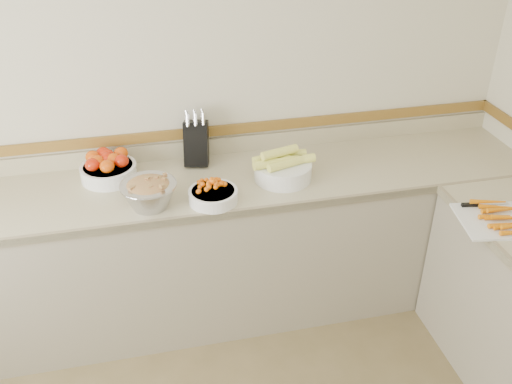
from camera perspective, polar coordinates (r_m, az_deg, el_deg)
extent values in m
plane|color=beige|center=(3.21, -8.82, 9.77)|extent=(4.00, 0.00, 4.00)
cube|color=tan|center=(3.10, -7.66, 0.40)|extent=(4.00, 0.65, 0.04)
cube|color=gray|center=(3.35, -7.12, -6.21)|extent=(4.00, 0.63, 0.86)
cube|color=gray|center=(2.84, -6.96, -2.78)|extent=(4.00, 0.02, 0.04)
cube|color=tan|center=(3.34, -8.33, 4.12)|extent=(4.00, 0.02, 0.10)
cube|color=brown|center=(3.30, -8.46, 5.65)|extent=(4.00, 0.02, 0.06)
cube|color=black|center=(3.24, -5.99, 4.86)|extent=(0.17, 0.19, 0.27)
cylinder|color=silver|center=(3.14, -6.86, 7.14)|extent=(0.02, 0.04, 0.07)
cylinder|color=silver|center=(3.15, -6.08, 7.22)|extent=(0.02, 0.04, 0.07)
cylinder|color=silver|center=(3.15, -5.29, 7.30)|extent=(0.02, 0.04, 0.07)
cylinder|color=silver|center=(3.17, -6.92, 7.33)|extent=(0.02, 0.04, 0.07)
cylinder|color=silver|center=(3.17, -6.14, 7.42)|extent=(0.02, 0.04, 0.07)
cylinder|color=silver|center=(3.18, -5.36, 7.50)|extent=(0.02, 0.04, 0.07)
cylinder|color=silver|center=(3.19, -6.98, 7.52)|extent=(0.02, 0.04, 0.07)
cylinder|color=silver|center=(3.20, -6.20, 7.60)|extent=(0.02, 0.04, 0.07)
cylinder|color=silver|center=(3.20, -5.43, 7.68)|extent=(0.02, 0.04, 0.07)
cylinder|color=white|center=(3.21, -14.51, 1.96)|extent=(0.30, 0.30, 0.08)
torus|color=white|center=(3.19, -14.59, 2.50)|extent=(0.30, 0.30, 0.01)
cylinder|color=white|center=(3.19, -14.59, 2.50)|extent=(0.27, 0.27, 0.01)
ellipsoid|color=red|center=(3.14, -16.04, 2.63)|extent=(0.08, 0.08, 0.07)
ellipsoid|color=#DF4C08|center=(3.11, -14.68, 2.50)|extent=(0.08, 0.08, 0.07)
ellipsoid|color=red|center=(3.14, -13.31, 3.04)|extent=(0.08, 0.08, 0.07)
ellipsoid|color=#DF4C08|center=(3.22, -16.02, 3.39)|extent=(0.08, 0.08, 0.07)
ellipsoid|color=red|center=(3.19, -14.68, 3.26)|extent=(0.08, 0.08, 0.07)
ellipsoid|color=#DF4C08|center=(3.22, -13.35, 3.79)|extent=(0.08, 0.08, 0.07)
ellipsoid|color=red|center=(3.25, -15.04, 3.74)|extent=(0.08, 0.08, 0.07)
ellipsoid|color=#DF4C08|center=(3.17, -14.05, 3.17)|extent=(0.08, 0.08, 0.07)
ellipsoid|color=red|center=(3.22, -14.68, 3.55)|extent=(0.08, 0.08, 0.07)
ellipsoid|color=#DF4C08|center=(3.17, -15.58, 2.94)|extent=(0.08, 0.08, 0.07)
cylinder|color=white|center=(2.91, -4.30, -0.38)|extent=(0.25, 0.25, 0.07)
torus|color=white|center=(2.90, -4.32, 0.07)|extent=(0.25, 0.25, 0.01)
cylinder|color=white|center=(2.90, -4.32, 0.07)|extent=(0.22, 0.22, 0.01)
sphere|color=#E75D08|center=(2.93, -4.20, 1.23)|extent=(0.03, 0.03, 0.03)
sphere|color=#E75D08|center=(2.95, -5.34, 1.12)|extent=(0.03, 0.03, 0.03)
sphere|color=#E75D08|center=(2.94, -5.28, 1.07)|extent=(0.03, 0.03, 0.03)
sphere|color=#E75D08|center=(2.87, -4.38, 1.26)|extent=(0.03, 0.03, 0.03)
sphere|color=#E75D08|center=(2.85, -4.06, 0.48)|extent=(0.03, 0.03, 0.03)
sphere|color=#E75D08|center=(2.95, -5.29, 1.17)|extent=(0.03, 0.03, 0.03)
sphere|color=#E75D08|center=(2.91, -3.59, 1.08)|extent=(0.03, 0.03, 0.03)
sphere|color=#E75D08|center=(2.87, -4.07, 0.97)|extent=(0.03, 0.03, 0.03)
sphere|color=#E75D08|center=(2.87, -4.47, 1.13)|extent=(0.03, 0.03, 0.03)
sphere|color=#E75D08|center=(2.84, -5.13, 0.22)|extent=(0.03, 0.03, 0.03)
sphere|color=#E75D08|center=(2.86, -5.05, 0.46)|extent=(0.03, 0.03, 0.03)
sphere|color=#E75D08|center=(2.86, -5.56, 0.23)|extent=(0.03, 0.03, 0.03)
sphere|color=#E75D08|center=(2.85, -5.79, 0.03)|extent=(0.03, 0.03, 0.03)
sphere|color=#E75D08|center=(2.92, -4.72, 1.27)|extent=(0.03, 0.03, 0.03)
sphere|color=#E75D08|center=(2.87, -4.75, 0.85)|extent=(0.03, 0.03, 0.03)
sphere|color=#E75D08|center=(2.84, -4.50, 0.03)|extent=(0.03, 0.03, 0.03)
sphere|color=#E75D08|center=(2.95, -3.96, 1.28)|extent=(0.03, 0.03, 0.03)
sphere|color=#E75D08|center=(2.91, -3.76, 1.19)|extent=(0.03, 0.03, 0.03)
sphere|color=#E75D08|center=(2.87, -4.48, 0.94)|extent=(0.03, 0.03, 0.03)
sphere|color=#E75D08|center=(2.87, -4.35, 1.22)|extent=(0.03, 0.03, 0.03)
sphere|color=#E75D08|center=(2.88, -5.35, 0.74)|extent=(0.03, 0.03, 0.03)
sphere|color=#E75D08|center=(2.84, -4.87, 0.18)|extent=(0.03, 0.03, 0.03)
sphere|color=#E75D08|center=(2.91, -3.73, 1.25)|extent=(0.03, 0.03, 0.03)
sphere|color=#E75D08|center=(2.88, -5.28, 0.72)|extent=(0.03, 0.03, 0.03)
sphere|color=#E75D08|center=(2.90, -5.46, 0.77)|extent=(0.03, 0.03, 0.03)
sphere|color=#E75D08|center=(2.94, -3.71, 1.22)|extent=(0.03, 0.03, 0.03)
sphere|color=#E75D08|center=(2.86, -3.46, 0.60)|extent=(0.03, 0.03, 0.03)
sphere|color=#E75D08|center=(2.90, -5.32, 0.93)|extent=(0.03, 0.03, 0.03)
sphere|color=#E75D08|center=(2.87, -4.73, 0.92)|extent=(0.03, 0.03, 0.03)
sphere|color=#E75D08|center=(2.94, -5.64, 1.04)|extent=(0.03, 0.03, 0.03)
cylinder|color=white|center=(3.11, 2.71, 2.12)|extent=(0.31, 0.31, 0.09)
torus|color=white|center=(3.09, 2.72, 2.79)|extent=(0.32, 0.32, 0.01)
cylinder|color=#F2F165|center=(3.04, 1.60, 2.94)|extent=(0.21, 0.08, 0.05)
cylinder|color=#F2F165|center=(3.03, 2.97, 2.84)|extent=(0.21, 0.11, 0.05)
cylinder|color=#F2F165|center=(3.08, 4.04, 3.24)|extent=(0.21, 0.05, 0.05)
cylinder|color=#F2F165|center=(3.10, 1.51, 3.49)|extent=(0.21, 0.10, 0.05)
cylinder|color=#F2F165|center=(3.13, 3.13, 3.76)|extent=(0.21, 0.06, 0.05)
cylinder|color=#F2F165|center=(3.05, 2.38, 3.99)|extent=(0.21, 0.10, 0.05)
cylinder|color=#B2B2BA|center=(2.90, -10.63, -0.34)|extent=(0.28, 0.28, 0.13)
torus|color=#B2B2BA|center=(2.87, -10.74, 0.70)|extent=(0.29, 0.29, 0.01)
ellipsoid|color=red|center=(2.87, -10.72, 0.52)|extent=(0.23, 0.23, 0.07)
cube|color=red|center=(2.85, -10.70, 0.93)|extent=(0.02, 0.02, 0.02)
cube|color=#86C35F|center=(2.86, -10.83, 1.10)|extent=(0.03, 0.03, 0.02)
cube|color=red|center=(2.83, -10.90, 0.52)|extent=(0.03, 0.03, 0.02)
cube|color=#86C35F|center=(2.82, -12.44, 0.31)|extent=(0.03, 0.03, 0.02)
cube|color=red|center=(2.80, -9.39, 0.57)|extent=(0.03, 0.03, 0.02)
cube|color=#86C35F|center=(2.89, -9.09, 1.68)|extent=(0.02, 0.02, 0.02)
cube|color=red|center=(2.83, -12.17, 0.43)|extent=(0.03, 0.03, 0.02)
cube|color=#86C35F|center=(2.87, -9.19, 1.26)|extent=(0.03, 0.03, 0.02)
cube|color=red|center=(2.87, -9.92, 1.37)|extent=(0.03, 0.03, 0.02)
cube|color=#86C35F|center=(2.87, -10.57, 1.21)|extent=(0.03, 0.03, 0.02)
cube|color=red|center=(2.81, -10.52, 0.45)|extent=(0.03, 0.03, 0.02)
cube|color=#86C35F|center=(2.86, -10.87, 1.05)|extent=(0.03, 0.03, 0.02)
cube|color=red|center=(2.87, -10.80, 1.30)|extent=(0.03, 0.03, 0.02)
cube|color=#86C35F|center=(2.91, -11.15, 1.43)|extent=(0.03, 0.03, 0.02)
cube|color=white|center=(3.01, 23.32, -2.62)|extent=(0.45, 0.38, 0.01)
cone|color=orange|center=(2.95, 24.22, -3.15)|extent=(0.16, 0.05, 0.02)
cone|color=orange|center=(2.97, 23.97, -2.91)|extent=(0.16, 0.05, 0.02)
cone|color=orange|center=(2.97, 23.81, -2.32)|extent=(0.16, 0.05, 0.02)
cone|color=orange|center=(3.00, 23.48, -2.42)|extent=(0.16, 0.05, 0.02)
cone|color=orange|center=(3.01, 23.24, -2.18)|extent=(0.16, 0.05, 0.02)
cone|color=orange|center=(3.02, 23.09, -1.60)|extent=(0.16, 0.05, 0.02)
cone|color=orange|center=(3.04, 22.77, -1.70)|extent=(0.16, 0.05, 0.02)
cone|color=orange|center=(3.06, 22.53, -1.47)|extent=(0.16, 0.05, 0.02)
cone|color=orange|center=(3.07, 22.38, -0.91)|extent=(0.16, 0.05, 0.02)
cube|color=silver|center=(3.12, 22.51, -1.00)|extent=(0.17, 0.06, 0.00)
cube|color=black|center=(3.05, 20.62, -1.20)|extent=(0.09, 0.03, 0.02)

